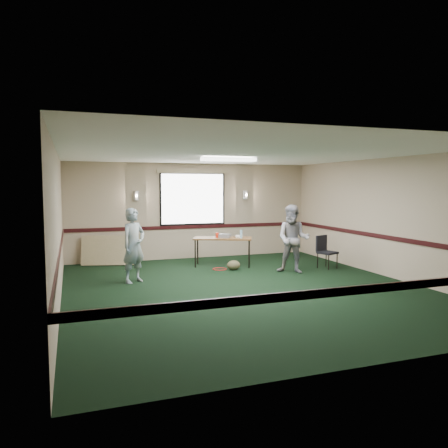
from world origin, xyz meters
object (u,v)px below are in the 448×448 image
object	(u,v)px
projector	(225,236)
conference_chair	(325,249)
person_left	(134,245)
folding_table	(223,240)
person_right	(293,239)

from	to	relation	value
projector	conference_chair	distance (m)	2.55
conference_chair	person_left	xyz separation A→B (m)	(-4.76, -0.07, 0.32)
folding_table	person_left	distance (m)	2.68
conference_chair	person_left	distance (m)	4.77
conference_chair	person_right	size ratio (longest dim) A/B	0.51
conference_chair	person_left	world-z (taller)	person_left
projector	person_right	size ratio (longest dim) A/B	0.17
person_right	conference_chair	bearing A→B (deg)	52.68
projector	person_left	distance (m)	2.73
projector	person_right	bearing A→B (deg)	-10.32
person_left	folding_table	bearing A→B (deg)	-8.39
folding_table	person_left	world-z (taller)	person_left
projector	person_left	bearing A→B (deg)	-117.18
folding_table	person_left	xyz separation A→B (m)	(-2.42, -1.16, 0.11)
projector	conference_chair	world-z (taller)	projector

